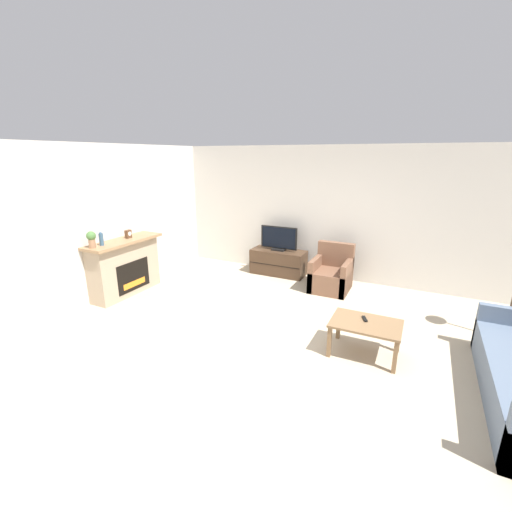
% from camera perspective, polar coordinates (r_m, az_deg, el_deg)
% --- Properties ---
extents(ground_plane, '(24.00, 24.00, 0.00)m').
position_cam_1_polar(ground_plane, '(5.02, 5.09, -13.50)').
color(ground_plane, tan).
extents(wall_back, '(12.00, 0.06, 2.70)m').
position_cam_1_polar(wall_back, '(7.15, 13.64, 6.75)').
color(wall_back, beige).
rests_on(wall_back, ground).
extents(wall_left, '(0.06, 12.00, 2.70)m').
position_cam_1_polar(wall_left, '(6.60, -24.64, 4.92)').
color(wall_left, beige).
rests_on(wall_left, ground).
extents(fireplace, '(0.52, 1.48, 1.03)m').
position_cam_1_polar(fireplace, '(6.77, -21.02, -1.63)').
color(fireplace, tan).
rests_on(fireplace, ground).
extents(mantel_vase_left, '(0.07, 0.07, 0.23)m').
position_cam_1_polar(mantel_vase_left, '(6.32, -24.39, 2.58)').
color(mantel_vase_left, '#385670').
rests_on(mantel_vase_left, fireplace).
extents(mantel_clock, '(0.08, 0.11, 0.15)m').
position_cam_1_polar(mantel_clock, '(6.70, -20.51, 3.45)').
color(mantel_clock, brown).
rests_on(mantel_clock, fireplace).
extents(potted_plant, '(0.15, 0.15, 0.28)m').
position_cam_1_polar(potted_plant, '(6.20, -25.74, 2.66)').
color(potted_plant, '#936B4C').
rests_on(potted_plant, fireplace).
extents(tv_stand, '(1.17, 0.50, 0.54)m').
position_cam_1_polar(tv_stand, '(7.44, 3.75, -1.03)').
color(tv_stand, '#422D1E').
rests_on(tv_stand, ground).
extents(tv, '(0.81, 0.18, 0.52)m').
position_cam_1_polar(tv, '(7.30, 3.81, 2.78)').
color(tv, black).
rests_on(tv, tv_stand).
extents(armchair, '(0.70, 0.76, 0.88)m').
position_cam_1_polar(armchair, '(6.72, 12.44, -3.16)').
color(armchair, brown).
rests_on(armchair, ground).
extents(coffee_table, '(0.87, 0.60, 0.45)m').
position_cam_1_polar(coffee_table, '(4.68, 17.81, -11.21)').
color(coffee_table, brown).
rests_on(coffee_table, ground).
extents(remote, '(0.10, 0.15, 0.02)m').
position_cam_1_polar(remote, '(4.72, 17.66, -9.95)').
color(remote, black).
rests_on(remote, coffee_table).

